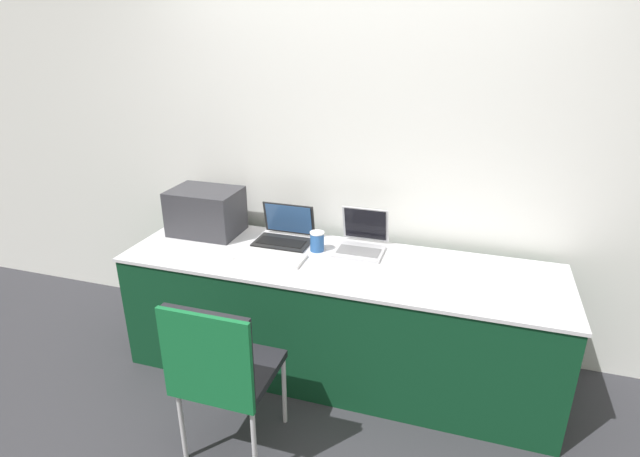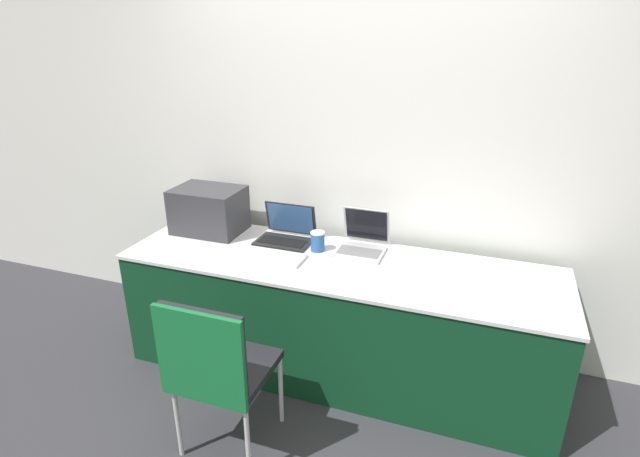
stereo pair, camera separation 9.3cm
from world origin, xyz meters
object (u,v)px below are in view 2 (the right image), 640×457
at_px(laptop_left, 286,233).
at_px(coffee_cup, 318,241).
at_px(chair, 214,363).
at_px(printer, 208,208).
at_px(laptop_right, 362,242).
at_px(external_keyboard, 270,257).

distance_m(laptop_left, coffee_cup, 0.25).
bearing_deg(coffee_cup, chair, -99.77).
height_order(laptop_left, coffee_cup, laptop_left).
xyz_separation_m(laptop_left, coffee_cup, (0.24, -0.07, 0.01)).
height_order(printer, coffee_cup, printer).
distance_m(laptop_right, chair, 1.16).
bearing_deg(printer, laptop_left, 1.79).
height_order(printer, chair, printer).
height_order(laptop_left, chair, laptop_left).
distance_m(laptop_left, chair, 1.06).
bearing_deg(external_keyboard, printer, 155.80).
xyz_separation_m(laptop_right, external_keyboard, (-0.48, -0.29, -0.04)).
bearing_deg(laptop_left, external_keyboard, -86.72).
bearing_deg(laptop_left, coffee_cup, -16.39).
bearing_deg(external_keyboard, coffee_cup, 41.19).
relative_size(coffee_cup, chair, 0.14).
bearing_deg(laptop_right, printer, -177.80).
bearing_deg(laptop_left, printer, -178.21).
relative_size(external_keyboard, coffee_cup, 3.34).
xyz_separation_m(laptop_left, laptop_right, (0.49, 0.02, 0.00)).
relative_size(printer, external_keyboard, 1.09).
xyz_separation_m(printer, external_keyboard, (0.56, -0.25, -0.15)).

